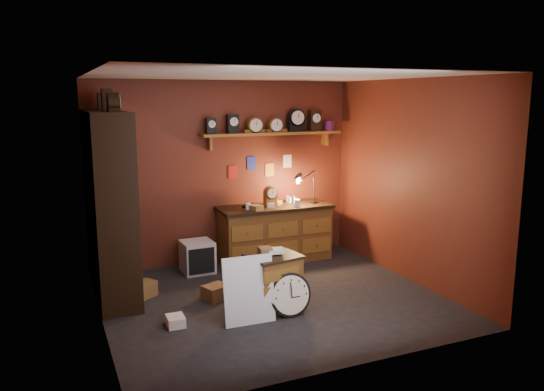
{
  "coord_description": "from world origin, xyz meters",
  "views": [
    {
      "loc": [
        -2.46,
        -5.67,
        2.46
      ],
      "look_at": [
        0.14,
        0.35,
        1.24
      ],
      "focal_mm": 35.0,
      "sensor_mm": 36.0,
      "label": 1
    }
  ],
  "objects_px": {
    "shelving_unit": "(107,197)",
    "workbench": "(275,230)",
    "low_cabinet": "(274,279)",
    "big_round_clock": "(290,295)"
  },
  "relations": [
    {
      "from": "workbench",
      "to": "low_cabinet",
      "type": "bearing_deg",
      "value": -114.01
    },
    {
      "from": "shelving_unit",
      "to": "big_round_clock",
      "type": "bearing_deg",
      "value": -40.05
    },
    {
      "from": "shelving_unit",
      "to": "workbench",
      "type": "relative_size",
      "value": 1.49
    },
    {
      "from": "shelving_unit",
      "to": "workbench",
      "type": "height_order",
      "value": "shelving_unit"
    },
    {
      "from": "workbench",
      "to": "big_round_clock",
      "type": "bearing_deg",
      "value": -108.99
    },
    {
      "from": "shelving_unit",
      "to": "big_round_clock",
      "type": "height_order",
      "value": "shelving_unit"
    },
    {
      "from": "low_cabinet",
      "to": "big_round_clock",
      "type": "height_order",
      "value": "low_cabinet"
    },
    {
      "from": "shelving_unit",
      "to": "big_round_clock",
      "type": "distance_m",
      "value": 2.53
    },
    {
      "from": "shelving_unit",
      "to": "low_cabinet",
      "type": "bearing_deg",
      "value": -36.36
    },
    {
      "from": "low_cabinet",
      "to": "workbench",
      "type": "bearing_deg",
      "value": 55.43
    }
  ]
}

